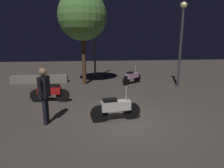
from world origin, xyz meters
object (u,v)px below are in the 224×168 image
(person_rider_beside, at_px, (44,91))
(streetlamp_near, at_px, (94,28))
(streetlamp_far, at_px, (182,34))
(motorcycle_pink_parked_right, at_px, (132,77))
(motorcycle_white_foreground, at_px, (116,108))
(motorcycle_red_parked_left, at_px, (50,92))

(person_rider_beside, distance_m, streetlamp_near, 7.99)
(streetlamp_far, bearing_deg, motorcycle_pink_parked_right, 157.87)
(streetlamp_near, height_order, streetlamp_far, streetlamp_near)
(motorcycle_pink_parked_right, bearing_deg, streetlamp_far, -61.29)
(motorcycle_white_foreground, relative_size, person_rider_beside, 0.94)
(person_rider_beside, distance_m, streetlamp_far, 8.01)
(motorcycle_pink_parked_right, height_order, person_rider_beside, person_rider_beside)
(motorcycle_white_foreground, height_order, motorcycle_pink_parked_right, same)
(streetlamp_far, bearing_deg, person_rider_beside, -145.70)
(streetlamp_near, bearing_deg, motorcycle_white_foreground, -87.01)
(motorcycle_red_parked_left, height_order, person_rider_beside, person_rider_beside)
(motorcycle_pink_parked_right, bearing_deg, motorcycle_red_parked_left, 176.85)
(motorcycle_red_parked_left, bearing_deg, motorcycle_pink_parked_right, -138.35)
(streetlamp_near, bearing_deg, motorcycle_pink_parked_right, -43.25)
(motorcycle_white_foreground, xyz_separation_m, streetlamp_near, (-0.39, 7.44, 2.97))
(motorcycle_white_foreground, bearing_deg, person_rider_beside, 172.53)
(streetlamp_near, bearing_deg, motorcycle_red_parked_left, -112.31)
(motorcycle_red_parked_left, distance_m, motorcycle_pink_parked_right, 5.28)
(motorcycle_white_foreground, height_order, streetlamp_near, streetlamp_near)
(motorcycle_red_parked_left, xyz_separation_m, person_rider_beside, (0.32, -2.29, 0.63))
(motorcycle_pink_parked_right, relative_size, person_rider_beside, 0.76)
(motorcycle_red_parked_left, relative_size, streetlamp_near, 0.31)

